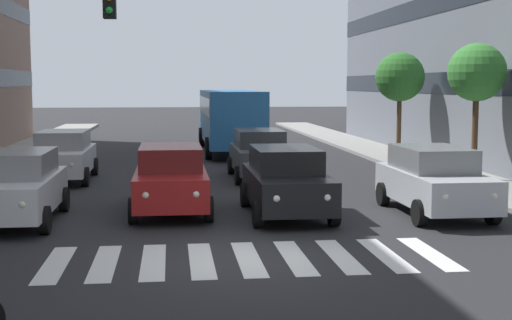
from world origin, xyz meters
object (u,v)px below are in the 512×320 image
street_tree_2 (400,77)px  street_tree_1 (477,73)px  car_row2_0 (260,154)px  bus_behind_traffic (230,114)px  car_row2_1 (63,155)px  car_2 (171,178)px  car_3 (16,186)px  street_lamp_left (510,38)px  car_0 (434,180)px  car_1 (286,181)px

street_tree_2 → street_tree_1: bearing=92.9°
car_row2_0 → street_tree_1: (-6.99, 2.06, 2.79)m
street_tree_2 → bus_behind_traffic: bearing=-37.7°
street_tree_1 → street_tree_2: 6.93m
car_row2_1 → car_2: bearing=119.5°
car_3 → car_row2_0: same height
car_row2_1 → street_tree_2: 14.47m
car_row2_1 → street_lamp_left: 14.85m
car_0 → car_row2_0: size_ratio=1.00×
car_0 → bus_behind_traffic: 17.97m
car_row2_1 → bus_behind_traffic: (-6.57, -9.93, 0.97)m
car_2 → car_row2_1: bearing=-60.5°
bus_behind_traffic → street_lamp_left: (-5.84, 17.24, 2.64)m
car_1 → street_lamp_left: bearing=-179.9°
car_3 → bus_behind_traffic: 18.64m
car_1 → street_tree_1: street_tree_1 is taller
car_row2_0 → street_lamp_left: bearing=128.4°
street_lamp_left → car_1: bearing=0.1°
car_1 → car_2: 3.02m
car_1 → car_row2_0: same height
car_0 → street_tree_1: bearing=-122.8°
car_1 → street_tree_2: size_ratio=0.98×
car_3 → street_lamp_left: 12.95m
car_1 → bus_behind_traffic: bearing=-90.0°
car_2 → car_0: bearing=170.5°
bus_behind_traffic → street_lamp_left: street_lamp_left is taller
street_tree_2 → street_lamp_left: bearing=85.1°
car_2 → street_lamp_left: street_lamp_left is taller
car_3 → street_lamp_left: street_lamp_left is taller
car_3 → car_1: bearing=-178.6°
car_row2_0 → street_lamp_left: 9.74m
car_1 → bus_behind_traffic: bus_behind_traffic is taller
car_0 → bus_behind_traffic: size_ratio=0.42×
car_2 → car_3: (3.69, 0.99, 0.00)m
street_tree_1 → car_row2_1: bearing=-9.4°
car_row2_0 → bus_behind_traffic: (0.22, -10.15, 0.97)m
car_row2_0 → street_tree_2: size_ratio=0.98×
car_1 → street_tree_2: (-6.86, -11.96, 2.72)m
car_0 → street_tree_1: size_ratio=0.98×
car_1 → car_row2_0: 7.10m
bus_behind_traffic → car_3: bearing=69.3°
car_row2_1 → street_lamp_left: bearing=149.5°
car_1 → car_3: bearing=1.4°
car_row2_0 → car_0: bearing=115.8°
street_lamp_left → car_0: bearing=8.3°
car_2 → bus_behind_traffic: (-2.90, -16.42, 0.97)m
car_1 → car_row2_1: bearing=-48.1°
car_3 → street_tree_2: street_tree_2 is taller
street_tree_1 → street_tree_2: (0.35, -6.92, -0.07)m
street_tree_2 → car_3: bearing=42.0°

